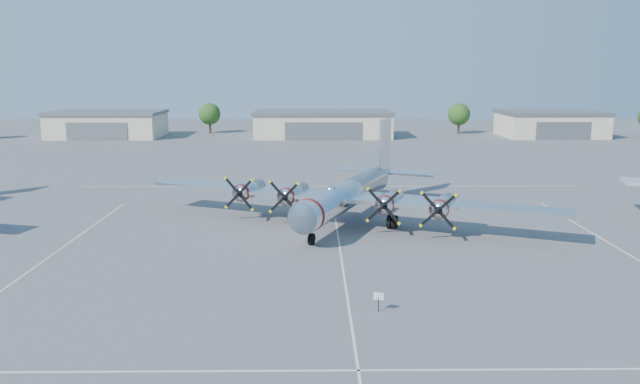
{
  "coord_description": "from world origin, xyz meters",
  "views": [
    {
      "loc": [
        -2.11,
        -49.03,
        13.86
      ],
      "look_at": [
        -1.49,
        5.2,
        3.2
      ],
      "focal_mm": 35.0,
      "sensor_mm": 36.0,
      "label": 1
    }
  ],
  "objects_px": {
    "hangar_center": "(323,124)",
    "hangar_east": "(550,124)",
    "tree_west": "(210,114)",
    "tree_east": "(459,114)",
    "info_placard": "(379,298)",
    "hangar_west": "(108,124)",
    "main_bomber_b29": "(350,220)"
  },
  "relations": [
    {
      "from": "tree_east",
      "to": "tree_west",
      "type": "bearing_deg",
      "value": 177.92
    },
    {
      "from": "tree_west",
      "to": "tree_east",
      "type": "height_order",
      "value": "same"
    },
    {
      "from": "hangar_center",
      "to": "main_bomber_b29",
      "type": "height_order",
      "value": "hangar_center"
    },
    {
      "from": "hangar_west",
      "to": "hangar_east",
      "type": "distance_m",
      "value": 93.0
    },
    {
      "from": "hangar_center",
      "to": "info_placard",
      "type": "height_order",
      "value": "hangar_center"
    },
    {
      "from": "hangar_west",
      "to": "hangar_center",
      "type": "bearing_deg",
      "value": -0.0
    },
    {
      "from": "hangar_east",
      "to": "main_bomber_b29",
      "type": "xyz_separation_m",
      "value": [
        -46.68,
        -74.15,
        -2.71
      ]
    },
    {
      "from": "tree_west",
      "to": "main_bomber_b29",
      "type": "height_order",
      "value": "tree_west"
    },
    {
      "from": "hangar_west",
      "to": "tree_east",
      "type": "relative_size",
      "value": 3.4
    },
    {
      "from": "main_bomber_b29",
      "to": "info_placard",
      "type": "relative_size",
      "value": 33.61
    },
    {
      "from": "hangar_west",
      "to": "hangar_center",
      "type": "distance_m",
      "value": 45.0
    },
    {
      "from": "hangar_east",
      "to": "tree_east",
      "type": "height_order",
      "value": "tree_east"
    },
    {
      "from": "hangar_east",
      "to": "tree_west",
      "type": "height_order",
      "value": "tree_west"
    },
    {
      "from": "tree_west",
      "to": "tree_east",
      "type": "relative_size",
      "value": 1.0
    },
    {
      "from": "hangar_center",
      "to": "tree_west",
      "type": "distance_m",
      "value": 26.3
    },
    {
      "from": "tree_east",
      "to": "main_bomber_b29",
      "type": "distance_m",
      "value": 85.27
    },
    {
      "from": "main_bomber_b29",
      "to": "tree_west",
      "type": "bearing_deg",
      "value": 130.62
    },
    {
      "from": "hangar_center",
      "to": "tree_east",
      "type": "height_order",
      "value": "tree_east"
    },
    {
      "from": "hangar_east",
      "to": "main_bomber_b29",
      "type": "distance_m",
      "value": 87.66
    },
    {
      "from": "hangar_east",
      "to": "tree_west",
      "type": "distance_m",
      "value": 73.46
    },
    {
      "from": "hangar_center",
      "to": "hangar_east",
      "type": "xyz_separation_m",
      "value": [
        48.0,
        0.0,
        0.0
      ]
    },
    {
      "from": "hangar_west",
      "to": "hangar_east",
      "type": "relative_size",
      "value": 1.1
    },
    {
      "from": "hangar_center",
      "to": "hangar_east",
      "type": "relative_size",
      "value": 1.39
    },
    {
      "from": "main_bomber_b29",
      "to": "hangar_east",
      "type": "bearing_deg",
      "value": 80.67
    },
    {
      "from": "tree_east",
      "to": "info_placard",
      "type": "bearing_deg",
      "value": -105.41
    },
    {
      "from": "hangar_center",
      "to": "info_placard",
      "type": "xyz_separation_m",
      "value": [
        1.69,
        -96.71,
        -1.89
      ]
    },
    {
      "from": "hangar_east",
      "to": "hangar_center",
      "type": "bearing_deg",
      "value": -180.0
    },
    {
      "from": "tree_east",
      "to": "info_placard",
      "type": "distance_m",
      "value": 106.63
    },
    {
      "from": "tree_east",
      "to": "info_placard",
      "type": "xyz_separation_m",
      "value": [
        -28.31,
        -102.75,
        -3.4
      ]
    },
    {
      "from": "tree_east",
      "to": "main_bomber_b29",
      "type": "bearing_deg",
      "value": -109.68
    },
    {
      "from": "tree_west",
      "to": "tree_east",
      "type": "bearing_deg",
      "value": -2.08
    },
    {
      "from": "hangar_west",
      "to": "main_bomber_b29",
      "type": "xyz_separation_m",
      "value": [
        46.32,
        -74.15,
        -2.71
      ]
    }
  ]
}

